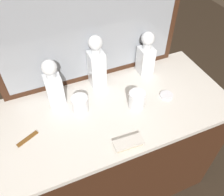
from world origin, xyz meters
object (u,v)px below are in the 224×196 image
(crystal_tumbler_front, at_px, (137,100))
(crystal_decanter_far_right, at_px, (97,66))
(crystal_decanter_rear, at_px, (146,57))
(porcelain_dish, at_px, (166,95))
(crystal_tumbler_rear, at_px, (80,104))
(tortoiseshell_comb, at_px, (27,139))
(crystal_decanter_center, at_px, (54,86))
(silver_brush_rear, at_px, (128,143))

(crystal_tumbler_front, bearing_deg, crystal_decanter_far_right, 116.39)
(crystal_decanter_rear, relative_size, porcelain_dish, 3.68)
(crystal_tumbler_front, relative_size, porcelain_dish, 1.29)
(crystal_tumbler_rear, xyz_separation_m, porcelain_dish, (0.48, -0.09, -0.03))
(porcelain_dish, height_order, tortoiseshell_comb, porcelain_dish)
(crystal_tumbler_front, distance_m, tortoiseshell_comb, 0.59)
(crystal_decanter_center, height_order, crystal_tumbler_front, crystal_decanter_center)
(crystal_tumbler_front, bearing_deg, tortoiseshell_comb, 179.07)
(crystal_tumbler_front, bearing_deg, crystal_tumbler_rear, 162.34)
(crystal_decanter_rear, relative_size, crystal_decanter_far_right, 0.86)
(crystal_tumbler_front, distance_m, silver_brush_rear, 0.26)
(crystal_decanter_far_right, distance_m, silver_brush_rear, 0.48)
(crystal_decanter_center, distance_m, crystal_tumbler_front, 0.45)
(crystal_tumbler_front, bearing_deg, silver_brush_rear, -125.47)
(crystal_tumbler_front, distance_m, crystal_tumbler_rear, 0.30)
(crystal_tumbler_rear, bearing_deg, crystal_decanter_center, 131.49)
(crystal_tumbler_rear, bearing_deg, crystal_tumbler_front, -17.66)
(porcelain_dish, bearing_deg, crystal_decanter_far_right, 141.09)
(crystal_decanter_center, relative_size, crystal_tumbler_front, 2.86)
(crystal_tumbler_front, xyz_separation_m, tortoiseshell_comb, (-0.58, 0.01, -0.04))
(crystal_decanter_center, bearing_deg, tortoiseshell_comb, -134.30)
(crystal_decanter_rear, xyz_separation_m, silver_brush_rear, (-0.33, -0.46, -0.10))
(crystal_tumbler_rear, height_order, porcelain_dish, crystal_tumbler_rear)
(crystal_decanter_center, distance_m, porcelain_dish, 0.63)
(tortoiseshell_comb, bearing_deg, crystal_decanter_center, 45.70)
(crystal_decanter_far_right, xyz_separation_m, crystal_tumbler_rear, (-0.16, -0.17, -0.09))
(tortoiseshell_comb, bearing_deg, silver_brush_rear, -26.54)
(crystal_decanter_far_right, distance_m, porcelain_dish, 0.43)
(crystal_decanter_center, height_order, crystal_tumbler_rear, crystal_decanter_center)
(porcelain_dish, bearing_deg, crystal_decanter_rear, 92.39)
(crystal_decanter_center, xyz_separation_m, porcelain_dish, (0.58, -0.21, -0.10))
(crystal_decanter_rear, bearing_deg, crystal_decanter_center, -175.96)
(crystal_decanter_center, height_order, porcelain_dish, crystal_decanter_center)
(crystal_decanter_far_right, xyz_separation_m, porcelain_dish, (0.32, -0.26, -0.12))
(crystal_decanter_rear, bearing_deg, tortoiseshell_comb, -162.70)
(crystal_decanter_center, relative_size, porcelain_dish, 3.68)
(crystal_decanter_far_right, relative_size, porcelain_dish, 4.28)
(crystal_decanter_center, height_order, silver_brush_rear, crystal_decanter_center)
(crystal_decanter_far_right, relative_size, crystal_decanter_center, 1.17)
(crystal_decanter_far_right, xyz_separation_m, tortoiseshell_comb, (-0.46, -0.25, -0.13))
(crystal_tumbler_rear, height_order, tortoiseshell_comb, crystal_tumbler_rear)
(crystal_decanter_far_right, distance_m, crystal_tumbler_front, 0.30)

